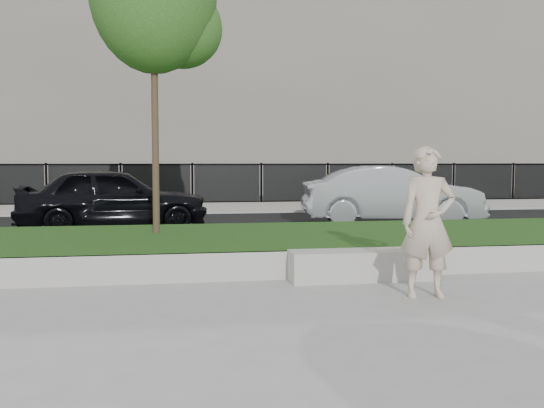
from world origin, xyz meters
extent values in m
plane|color=gray|center=(0.00, 0.00, 0.00)|extent=(90.00, 90.00, 0.00)
cube|color=black|center=(0.00, 3.00, 0.20)|extent=(34.00, 4.00, 0.40)
cube|color=#A09E96|center=(0.00, 1.04, 0.20)|extent=(34.00, 0.08, 0.40)
cube|color=black|center=(0.00, 8.50, 0.02)|extent=(34.00, 7.00, 0.04)
cube|color=gray|center=(0.00, 13.00, 0.06)|extent=(34.00, 3.00, 0.12)
cube|color=slate|center=(0.00, 12.00, 0.24)|extent=(32.00, 0.30, 0.24)
cube|color=black|center=(0.00, 12.00, 0.87)|extent=(32.00, 0.04, 1.50)
cube|color=black|center=(0.00, 12.00, 1.57)|extent=(32.00, 0.05, 0.05)
cube|color=black|center=(0.00, 12.00, 0.37)|extent=(32.00, 0.05, 0.05)
cube|color=slate|center=(0.00, 20.00, 5.00)|extent=(34.00, 10.00, 10.00)
cube|color=#A09E96|center=(1.37, 0.80, 0.21)|extent=(2.06, 0.52, 0.42)
imported|color=#C1AE95|center=(1.82, -0.34, 0.92)|extent=(0.72, 0.51, 1.84)
cube|color=silver|center=(1.68, 0.78, 0.44)|extent=(0.25, 0.18, 0.03)
cylinder|color=#38281C|center=(-1.52, 3.59, 2.91)|extent=(0.12, 0.12, 5.02)
sphere|color=#294B19|center=(-1.02, 3.79, 4.01)|extent=(1.40, 1.40, 1.40)
imported|color=black|center=(-2.60, 7.47, 0.79)|extent=(4.54, 2.16, 1.50)
imported|color=#9CA0A5|center=(4.37, 7.67, 0.79)|extent=(4.73, 2.14, 1.51)
camera|label=1|loc=(-1.25, -7.24, 1.65)|focal=40.00mm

